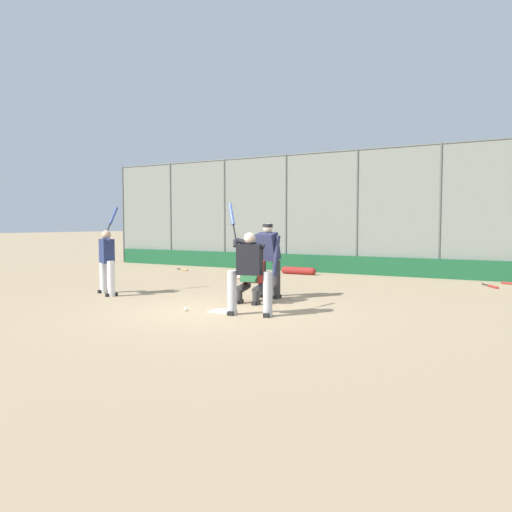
{
  "coord_description": "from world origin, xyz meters",
  "views": [
    {
      "loc": [
        -5.39,
        8.2,
        1.74
      ],
      "look_at": [
        -0.21,
        -1.0,
        1.05
      ],
      "focal_mm": 35.0,
      "sensor_mm": 36.0,
      "label": 1
    }
  ],
  "objects_px": {
    "batter_on_deck": "(107,260)",
    "equipment_bag_dugout_side": "(298,271)",
    "spare_bat_first_base_side": "(492,286)",
    "baseball_loose": "(186,309)",
    "fielding_glove_on_dirt": "(270,280)",
    "catcher_behind_plate": "(251,275)",
    "umpire_home": "(268,258)",
    "spare_bat_by_padding": "(184,270)",
    "batter_at_plate": "(249,271)",
    "spare_bat_near_backstop": "(512,284)",
    "spare_bat_third_base_side": "(239,278)"
  },
  "relations": [
    {
      "from": "umpire_home",
      "to": "fielding_glove_on_dirt",
      "type": "distance_m",
      "value": 3.36
    },
    {
      "from": "catcher_behind_plate",
      "to": "spare_bat_first_base_side",
      "type": "relative_size",
      "value": 1.55
    },
    {
      "from": "batter_on_deck",
      "to": "fielding_glove_on_dirt",
      "type": "xyz_separation_m",
      "value": [
        -2.22,
        -4.32,
        -0.81
      ]
    },
    {
      "from": "spare_bat_near_backstop",
      "to": "spare_bat_first_base_side",
      "type": "distance_m",
      "value": 1.05
    },
    {
      "from": "spare_bat_third_base_side",
      "to": "spare_bat_first_base_side",
      "type": "bearing_deg",
      "value": -178.58
    },
    {
      "from": "equipment_bag_dugout_side",
      "to": "spare_bat_first_base_side",
      "type": "bearing_deg",
      "value": 173.92
    },
    {
      "from": "batter_on_deck",
      "to": "spare_bat_first_base_side",
      "type": "relative_size",
      "value": 2.79
    },
    {
      "from": "spare_bat_near_backstop",
      "to": "spare_bat_by_padding",
      "type": "xyz_separation_m",
      "value": [
        10.8,
        1.13,
        0.0
      ]
    },
    {
      "from": "batter_on_deck",
      "to": "fielding_glove_on_dirt",
      "type": "distance_m",
      "value": 4.92
    },
    {
      "from": "equipment_bag_dugout_side",
      "to": "fielding_glove_on_dirt",
      "type": "bearing_deg",
      "value": 93.93
    },
    {
      "from": "spare_bat_first_base_side",
      "to": "catcher_behind_plate",
      "type": "bearing_deg",
      "value": -69.06
    },
    {
      "from": "spare_bat_first_base_side",
      "to": "equipment_bag_dugout_side",
      "type": "xyz_separation_m",
      "value": [
        6.07,
        -0.65,
        0.09
      ]
    },
    {
      "from": "equipment_bag_dugout_side",
      "to": "catcher_behind_plate",
      "type": "bearing_deg",
      "value": 105.13
    },
    {
      "from": "catcher_behind_plate",
      "to": "spare_bat_third_base_side",
      "type": "xyz_separation_m",
      "value": [
        2.68,
        -3.92,
        -0.59
      ]
    },
    {
      "from": "catcher_behind_plate",
      "to": "spare_bat_first_base_side",
      "type": "bearing_deg",
      "value": -132.6
    },
    {
      "from": "batter_on_deck",
      "to": "equipment_bag_dugout_side",
      "type": "height_order",
      "value": "batter_on_deck"
    },
    {
      "from": "batter_at_plate",
      "to": "spare_bat_near_backstop",
      "type": "relative_size",
      "value": 2.76
    },
    {
      "from": "fielding_glove_on_dirt",
      "to": "equipment_bag_dugout_side",
      "type": "height_order",
      "value": "equipment_bag_dugout_side"
    },
    {
      "from": "umpire_home",
      "to": "baseball_loose",
      "type": "distance_m",
      "value": 2.59
    },
    {
      "from": "catcher_behind_plate",
      "to": "batter_on_deck",
      "type": "height_order",
      "value": "batter_on_deck"
    },
    {
      "from": "batter_on_deck",
      "to": "spare_bat_first_base_side",
      "type": "height_order",
      "value": "batter_on_deck"
    },
    {
      "from": "catcher_behind_plate",
      "to": "fielding_glove_on_dirt",
      "type": "relative_size",
      "value": 4.17
    },
    {
      "from": "fielding_glove_on_dirt",
      "to": "baseball_loose",
      "type": "height_order",
      "value": "fielding_glove_on_dirt"
    },
    {
      "from": "spare_bat_near_backstop",
      "to": "equipment_bag_dugout_side",
      "type": "height_order",
      "value": "equipment_bag_dugout_side"
    },
    {
      "from": "catcher_behind_plate",
      "to": "batter_on_deck",
      "type": "distance_m",
      "value": 3.77
    },
    {
      "from": "spare_bat_third_base_side",
      "to": "equipment_bag_dugout_side",
      "type": "distance_m",
      "value": 2.47
    },
    {
      "from": "spare_bat_first_base_side",
      "to": "baseball_loose",
      "type": "height_order",
      "value": "baseball_loose"
    },
    {
      "from": "fielding_glove_on_dirt",
      "to": "baseball_loose",
      "type": "bearing_deg",
      "value": 99.53
    },
    {
      "from": "batter_on_deck",
      "to": "spare_bat_near_backstop",
      "type": "relative_size",
      "value": 2.79
    },
    {
      "from": "baseball_loose",
      "to": "equipment_bag_dugout_side",
      "type": "height_order",
      "value": "equipment_bag_dugout_side"
    },
    {
      "from": "umpire_home",
      "to": "batter_on_deck",
      "type": "distance_m",
      "value": 3.97
    },
    {
      "from": "batter_on_deck",
      "to": "equipment_bag_dugout_side",
      "type": "xyz_separation_m",
      "value": [
        -2.05,
        -6.75,
        -0.74
      ]
    },
    {
      "from": "spare_bat_first_base_side",
      "to": "equipment_bag_dugout_side",
      "type": "bearing_deg",
      "value": -126.62
    },
    {
      "from": "umpire_home",
      "to": "spare_bat_first_base_side",
      "type": "relative_size",
      "value": 2.25
    },
    {
      "from": "batter_at_plate",
      "to": "catcher_behind_plate",
      "type": "relative_size",
      "value": 1.79
    },
    {
      "from": "spare_bat_by_padding",
      "to": "spare_bat_first_base_side",
      "type": "height_order",
      "value": "same"
    },
    {
      "from": "spare_bat_near_backstop",
      "to": "spare_bat_first_base_side",
      "type": "xyz_separation_m",
      "value": [
        0.45,
        0.94,
        -0.0
      ]
    },
    {
      "from": "fielding_glove_on_dirt",
      "to": "equipment_bag_dugout_side",
      "type": "distance_m",
      "value": 2.45
    },
    {
      "from": "batter_at_plate",
      "to": "spare_bat_near_backstop",
      "type": "height_order",
      "value": "batter_at_plate"
    },
    {
      "from": "spare_bat_first_base_side",
      "to": "baseball_loose",
      "type": "xyz_separation_m",
      "value": [
        5.02,
        7.03,
        0.0
      ]
    },
    {
      "from": "umpire_home",
      "to": "spare_bat_by_padding",
      "type": "distance_m",
      "value": 7.49
    },
    {
      "from": "catcher_behind_plate",
      "to": "umpire_home",
      "type": "bearing_deg",
      "value": -92.48
    },
    {
      "from": "baseball_loose",
      "to": "batter_on_deck",
      "type": "bearing_deg",
      "value": -16.63
    },
    {
      "from": "spare_bat_third_base_side",
      "to": "spare_bat_first_base_side",
      "type": "height_order",
      "value": "same"
    },
    {
      "from": "equipment_bag_dugout_side",
      "to": "baseball_loose",
      "type": "bearing_deg",
      "value": 97.77
    },
    {
      "from": "catcher_behind_plate",
      "to": "umpire_home",
      "type": "distance_m",
      "value": 0.91
    },
    {
      "from": "spare_bat_by_padding",
      "to": "fielding_glove_on_dirt",
      "type": "xyz_separation_m",
      "value": [
        -4.45,
        1.61,
        0.02
      ]
    },
    {
      "from": "batter_on_deck",
      "to": "spare_bat_by_padding",
      "type": "distance_m",
      "value": 6.38
    },
    {
      "from": "batter_at_plate",
      "to": "umpire_home",
      "type": "height_order",
      "value": "batter_at_plate"
    },
    {
      "from": "spare_bat_near_backstop",
      "to": "spare_bat_third_base_side",
      "type": "distance_m",
      "value": 7.95
    }
  ]
}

